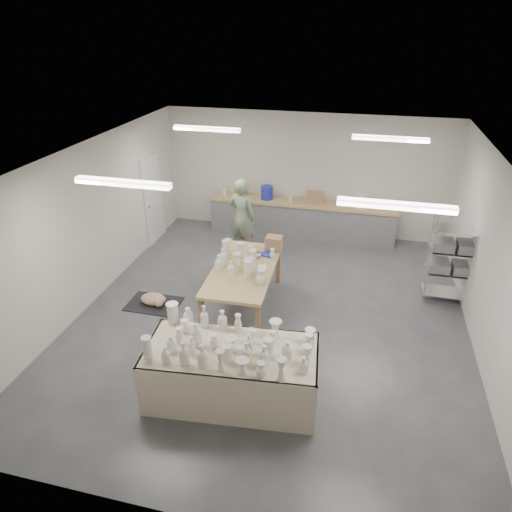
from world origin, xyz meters
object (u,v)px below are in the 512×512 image
(potter, at_px, (242,217))
(red_stool, at_px, (245,236))
(drying_table, at_px, (232,371))
(work_table, at_px, (246,266))

(potter, relative_size, red_stool, 3.74)
(drying_table, relative_size, work_table, 1.11)
(drying_table, height_order, potter, potter)
(work_table, bearing_deg, potter, 105.28)
(potter, bearing_deg, work_table, 122.24)
(work_table, height_order, red_stool, work_table)
(drying_table, distance_m, red_stool, 4.90)
(drying_table, height_order, red_stool, drying_table)
(work_table, distance_m, potter, 2.22)
(work_table, xyz_separation_m, red_stool, (-0.65, 2.39, -0.54))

